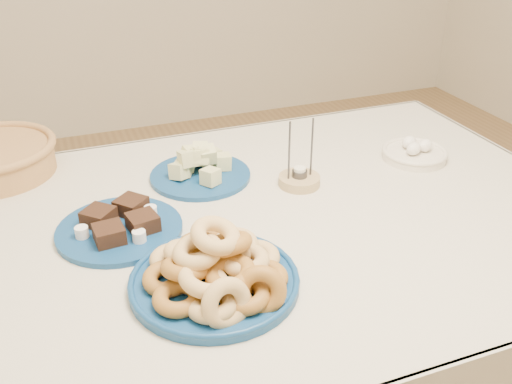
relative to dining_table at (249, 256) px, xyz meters
The scene contains 6 objects.
dining_table is the anchor object (origin of this frame).
donut_platter 0.30m from the dining_table, 124.10° to the right, with size 0.35×0.35×0.15m.
melon_plate 0.29m from the dining_table, 100.88° to the left, with size 0.33×0.33×0.09m.
brownie_plate 0.32m from the dining_table, 169.82° to the left, with size 0.38×0.38×0.05m.
candle_holder 0.25m from the dining_table, 31.96° to the left, with size 0.11×0.11×0.18m.
egg_bowl 0.59m from the dining_table, 14.32° to the left, with size 0.24×0.24×0.06m.
Camera 1 is at (-0.39, -1.08, 1.46)m, focal length 40.00 mm.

